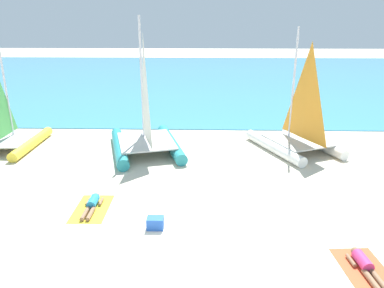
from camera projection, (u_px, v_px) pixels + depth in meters
The scene contains 10 objects.
ground_plane at pixel (195, 134), 19.96m from camera, with size 120.00×120.00×0.00m, color beige.
ocean_water at pixel (199, 77), 39.57m from camera, with size 120.00×40.00×0.05m, color teal.
sailboat_white at pixel (296, 133), 17.29m from camera, with size 4.27×5.08×5.65m.
sailboat_teal at pixel (146, 133), 17.02m from camera, with size 4.18×5.35×6.14m.
sailboat_yellow at pixel (7, 133), 17.52m from camera, with size 2.60×4.06×5.27m.
towel_left at pixel (92, 209), 12.13m from camera, with size 1.10×1.90×0.01m, color yellow.
sunbather_left at pixel (92, 204), 12.15m from camera, with size 0.55×1.56×0.30m.
towel_right at pixel (366, 271), 9.12m from camera, with size 1.10×1.90×0.01m, color #EA5933.
sunbather_right at pixel (365, 265), 9.14m from camera, with size 0.57×1.57×0.30m.
cooler_box at pixel (155, 223), 10.94m from camera, with size 0.50×0.36×0.36m, color blue.
Camera 1 is at (0.40, -9.04, 5.98)m, focal length 34.19 mm.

